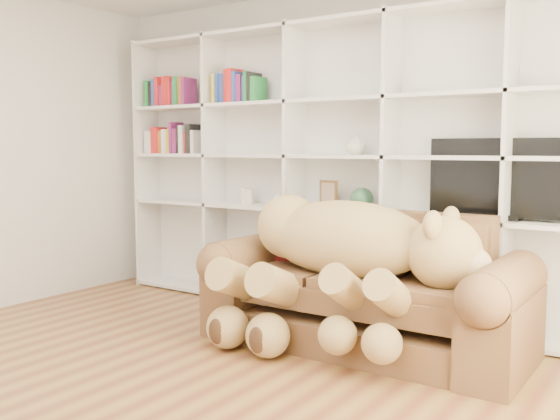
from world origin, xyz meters
The scene contains 13 objects.
floor centered at (0.00, 0.00, 0.00)m, with size 5.00×5.00×0.00m, color brown.
wall_back centered at (0.00, 2.50, 1.35)m, with size 5.00×0.02×2.70m, color silver.
bookshelf centered at (-0.24, 2.36, 1.31)m, with size 4.43×0.35×2.40m.
sofa centered at (0.55, 1.68, 0.35)m, with size 2.18×0.94×0.92m.
teddy_bear centered at (0.45, 1.50, 0.66)m, with size 1.77×0.94×1.03m.
throw_pillow centered at (-0.06, 1.83, 0.67)m, with size 0.40×0.13×0.40m, color #5D1210.
tv centered at (1.24, 2.35, 1.15)m, with size 0.97×0.18×0.57m.
picture_frame centered at (-0.11, 2.30, 0.99)m, with size 0.18×0.03×0.23m, color brown.
green_vase centered at (0.20, 2.30, 0.96)m, with size 0.19×0.19×0.19m, color #2B5439.
figurine_tall centered at (-0.98, 2.30, 0.94)m, with size 0.07×0.07×0.15m, color beige.
figurine_short centered at (-0.93, 2.30, 0.93)m, with size 0.08×0.08×0.14m, color beige.
snow_globe centered at (-0.59, 2.30, 0.92)m, with size 0.11×0.11×0.11m, color silver.
shelf_vase centered at (0.14, 2.30, 1.40)m, with size 0.16×0.16×0.17m, color beige.
Camera 1 is at (2.43, -2.14, 1.37)m, focal length 40.00 mm.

